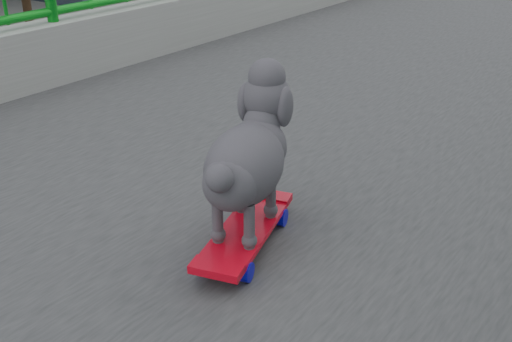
{
  "coord_description": "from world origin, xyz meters",
  "views": [
    {
      "loc": [
        1.24,
        2.15,
        7.93
      ],
      "look_at": [
        0.36,
        3.34,
        7.22
      ],
      "focal_mm": 42.0,
      "sensor_mm": 36.0,
      "label": 1
    }
  ],
  "objects_px": {
    "poodle": "(248,155)",
    "car_3": "(101,104)",
    "skateboard": "(245,233)",
    "car_2": "(121,139)"
  },
  "relations": [
    {
      "from": "skateboard",
      "to": "car_3",
      "type": "height_order",
      "value": "skateboard"
    },
    {
      "from": "poodle",
      "to": "car_2",
      "type": "relative_size",
      "value": 0.09
    },
    {
      "from": "poodle",
      "to": "car_2",
      "type": "bearing_deg",
      "value": 124.89
    },
    {
      "from": "poodle",
      "to": "car_2",
      "type": "distance_m",
      "value": 17.6
    },
    {
      "from": "poodle",
      "to": "skateboard",
      "type": "bearing_deg",
      "value": -90.0
    },
    {
      "from": "car_3",
      "to": "poodle",
      "type": "bearing_deg",
      "value": 142.8
    },
    {
      "from": "poodle",
      "to": "car_3",
      "type": "height_order",
      "value": "poodle"
    },
    {
      "from": "poodle",
      "to": "car_2",
      "type": "height_order",
      "value": "poodle"
    },
    {
      "from": "car_3",
      "to": "skateboard",
      "type": "bearing_deg",
      "value": 142.76
    },
    {
      "from": "skateboard",
      "to": "poodle",
      "type": "height_order",
      "value": "poodle"
    }
  ]
}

